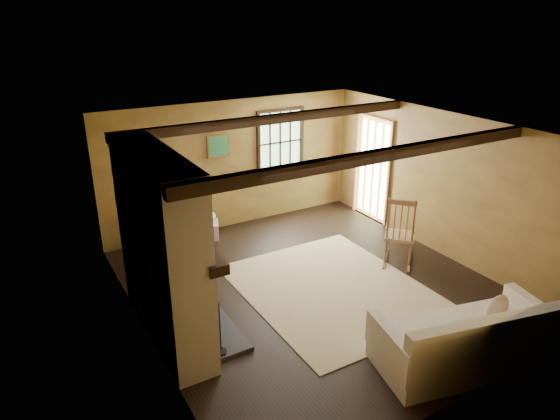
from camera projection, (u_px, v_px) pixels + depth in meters
ground at (314, 286)px, 7.52m from camera, size 5.50×5.50×0.00m
room_envelope at (319, 177)px, 7.22m from camera, size 5.02×5.52×2.44m
fireplace at (164, 255)px, 6.08m from camera, size 1.02×2.30×2.40m
rug at (332, 289)px, 7.46m from camera, size 2.50×3.00×0.01m
rocking_chair at (400, 234)px, 8.12m from camera, size 0.90×0.88×1.15m
sofa at (467, 343)px, 5.77m from camera, size 2.24×1.35×0.84m
firewood_pile at (146, 244)px, 8.63m from camera, size 0.61×0.11×0.22m
laundry_basket at (205, 230)px, 9.07m from camera, size 0.61×0.54×0.30m
basket_pillow at (204, 217)px, 8.97m from camera, size 0.48×0.41×0.22m
armchair at (170, 239)px, 8.16m from camera, size 1.18×1.18×0.78m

